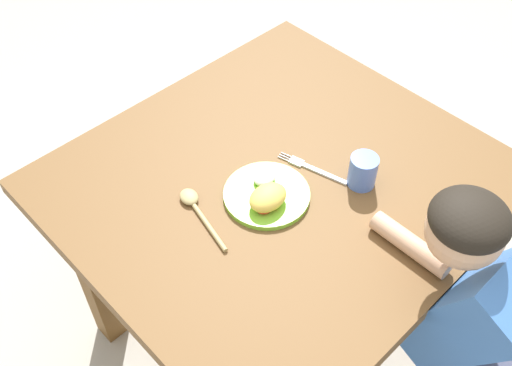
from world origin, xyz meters
name	(u,v)px	position (x,y,z in m)	size (l,w,h in m)	color
ground_plane	(273,324)	(0.00, 0.00, 0.00)	(8.00, 8.00, 0.00)	#ADA79A
dining_table	(278,210)	(0.00, 0.00, 0.63)	(1.05, 0.97, 0.76)	brown
plate	(267,195)	(-0.08, -0.03, 0.78)	(0.22, 0.22, 0.06)	#7FCA34
fork	(312,169)	(0.08, -0.04, 0.76)	(0.07, 0.20, 0.01)	silver
spoon	(195,206)	(-0.22, 0.07, 0.77)	(0.07, 0.22, 0.02)	tan
drinking_cup	(363,171)	(0.14, -0.15, 0.80)	(0.07, 0.07, 0.09)	#527ADE
person	(458,353)	(0.05, -0.56, 0.53)	(0.20, 0.44, 1.01)	#464962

